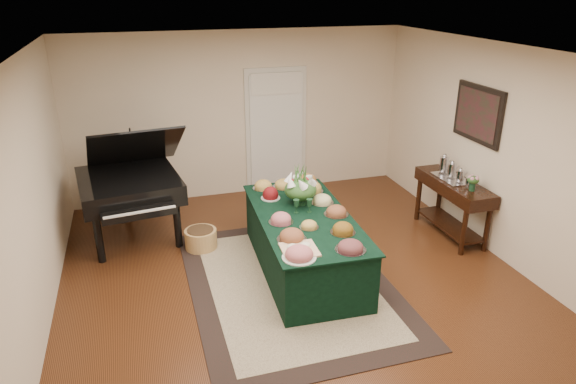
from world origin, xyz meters
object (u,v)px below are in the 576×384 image
object	(u,v)px
floral_centerpiece	(300,186)
grand_piano	(130,185)
buffet_table	(304,243)
mahogany_sideboard	(453,193)

from	to	relation	value
floral_centerpiece	grand_piano	xyz separation A→B (m)	(-2.07, 1.18, -0.19)
floral_centerpiece	grand_piano	size ratio (longest dim) A/B	0.25
grand_piano	floral_centerpiece	bearing A→B (deg)	-29.70
buffet_table	grand_piano	size ratio (longest dim) A/B	1.39
buffet_table	mahogany_sideboard	size ratio (longest dim) A/B	1.75
buffet_table	floral_centerpiece	distance (m)	0.72
grand_piano	mahogany_sideboard	world-z (taller)	grand_piano
buffet_table	grand_piano	bearing A→B (deg)	142.60
buffet_table	mahogany_sideboard	bearing A→B (deg)	7.92
floral_centerpiece	mahogany_sideboard	bearing A→B (deg)	-0.74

